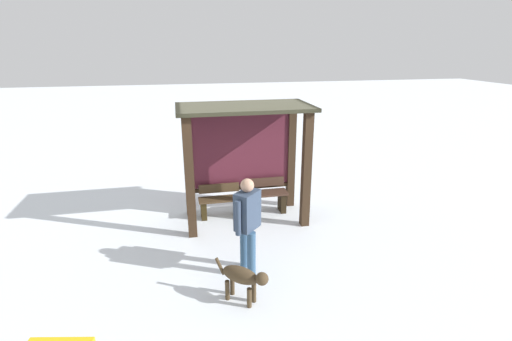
# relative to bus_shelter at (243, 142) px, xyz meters

# --- Properties ---
(ground_plane) EXTENTS (60.00, 60.00, 0.00)m
(ground_plane) POSITION_rel_bus_shelter_xyz_m (0.00, -0.19, -1.68)
(ground_plane) COLOR white
(bus_shelter) EXTENTS (2.69, 1.42, 2.48)m
(bus_shelter) POSITION_rel_bus_shelter_xyz_m (0.00, 0.00, 0.00)
(bus_shelter) COLOR #342417
(bus_shelter) RESTS_ON ground
(bench_left_inside) EXTENTS (0.94, 0.36, 0.71)m
(bench_left_inside) POSITION_rel_bus_shelter_xyz_m (-0.52, 0.07, -1.37)
(bench_left_inside) COLOR #473521
(bench_left_inside) RESTS_ON ground
(bench_center_inside) EXTENTS (0.94, 0.38, 0.77)m
(bench_center_inside) POSITION_rel_bus_shelter_xyz_m (0.52, 0.06, -1.34)
(bench_center_inside) COLOR #432D22
(bench_center_inside) RESTS_ON ground
(person_walking) EXTENTS (0.49, 0.52, 1.65)m
(person_walking) POSITION_rel_bus_shelter_xyz_m (-0.32, -2.14, -0.72)
(person_walking) COLOR #324158
(person_walking) RESTS_ON ground
(dog) EXTENTS (0.71, 0.63, 0.61)m
(dog) POSITION_rel_bus_shelter_xyz_m (-0.53, -2.90, -1.27)
(dog) COLOR #463723
(dog) RESTS_ON ground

